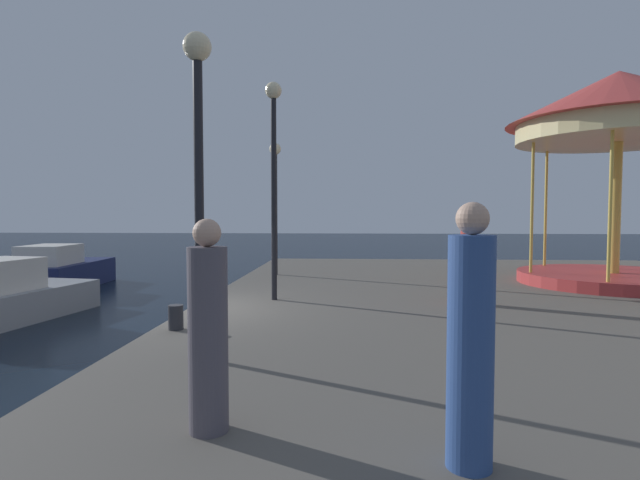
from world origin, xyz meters
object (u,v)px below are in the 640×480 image
(lamp_post_near_edge, at_px, (198,137))
(bollard_south, at_px, (176,317))
(lamp_post_far_end, at_px, (275,184))
(person_far_corner, at_px, (208,332))
(person_near_carousel, at_px, (469,264))
(lamp_post_mid_promenade, at_px, (274,154))
(person_by_the_water, at_px, (471,344))
(carousel, at_px, (618,125))
(motorboat_navy, at_px, (60,271))

(lamp_post_near_edge, height_order, bollard_south, lamp_post_near_edge)
(lamp_post_far_end, distance_m, person_far_corner, 11.28)
(bollard_south, relative_size, person_near_carousel, 0.22)
(lamp_post_mid_promenade, xyz_separation_m, person_by_the_water, (2.53, -7.06, -2.26))
(lamp_post_mid_promenade, height_order, person_far_corner, lamp_post_mid_promenade)
(carousel, height_order, lamp_post_near_edge, carousel)
(carousel, height_order, bollard_south, carousel)
(person_far_corner, bearing_deg, person_by_the_water, -13.15)
(person_near_carousel, bearing_deg, lamp_post_far_end, 135.10)
(carousel, bearing_deg, motorboat_navy, 168.59)
(motorboat_navy, xyz_separation_m, lamp_post_far_end, (8.17, -2.03, 2.98))
(motorboat_navy, relative_size, person_near_carousel, 2.55)
(carousel, xyz_separation_m, person_by_the_water, (-6.20, -10.04, -3.31))
(lamp_post_mid_promenade, relative_size, person_far_corner, 2.57)
(lamp_post_far_end, distance_m, bollard_south, 7.84)
(lamp_post_far_end, bearing_deg, motorboat_navy, 166.05)
(lamp_post_far_end, distance_m, person_near_carousel, 7.00)
(motorboat_navy, distance_m, person_far_corner, 16.05)
(lamp_post_far_end, distance_m, person_by_the_water, 12.12)
(motorboat_navy, distance_m, bollard_south, 12.12)
(carousel, height_order, lamp_post_far_end, carousel)
(lamp_post_far_end, xyz_separation_m, person_by_the_water, (3.17, -11.55, -1.87))
(lamp_post_mid_promenade, height_order, lamp_post_far_end, lamp_post_mid_promenade)
(carousel, relative_size, person_by_the_water, 2.88)
(lamp_post_mid_promenade, distance_m, bollard_south, 4.31)
(motorboat_navy, height_order, person_near_carousel, person_near_carousel)
(lamp_post_mid_promenade, relative_size, person_near_carousel, 2.63)
(lamp_post_mid_promenade, distance_m, person_near_carousel, 4.75)
(person_near_carousel, bearing_deg, motorboat_navy, 152.35)
(carousel, distance_m, lamp_post_far_end, 9.59)
(bollard_south, xyz_separation_m, person_far_corner, (1.61, -3.68, 0.66))
(bollard_south, height_order, person_far_corner, person_far_corner)
(lamp_post_near_edge, height_order, lamp_post_mid_promenade, lamp_post_mid_promenade)
(motorboat_navy, xyz_separation_m, person_by_the_water, (11.34, -13.57, 1.11))
(carousel, height_order, person_by_the_water, carousel)
(bollard_south, bearing_deg, person_near_carousel, 26.40)
(person_near_carousel, bearing_deg, bollard_south, -153.60)
(person_far_corner, bearing_deg, lamp_post_near_edge, 108.68)
(carousel, bearing_deg, lamp_post_mid_promenade, -161.16)
(lamp_post_far_end, height_order, person_near_carousel, lamp_post_far_end)
(carousel, relative_size, bollard_south, 14.12)
(lamp_post_near_edge, height_order, person_near_carousel, lamp_post_near_edge)
(motorboat_navy, height_order, lamp_post_near_edge, lamp_post_near_edge)
(lamp_post_near_edge, bearing_deg, person_near_carousel, 43.88)
(motorboat_navy, bearing_deg, carousel, -11.41)
(bollard_south, bearing_deg, motorboat_navy, 129.08)
(lamp_post_mid_promenade, xyz_separation_m, bollard_south, (-1.17, -2.89, -2.98))
(motorboat_navy, distance_m, person_by_the_water, 17.72)
(lamp_post_near_edge, bearing_deg, lamp_post_far_end, 92.37)
(motorboat_navy, bearing_deg, lamp_post_mid_promenade, -36.49)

